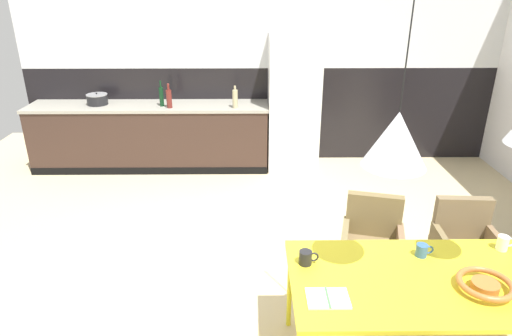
{
  "coord_description": "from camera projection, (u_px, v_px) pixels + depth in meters",
  "views": [
    {
      "loc": [
        -0.19,
        -3.11,
        2.47
      ],
      "look_at": [
        -0.15,
        0.71,
        0.86
      ],
      "focal_mm": 31.41,
      "sensor_mm": 36.0,
      "label": 1
    }
  ],
  "objects": [
    {
      "name": "ground_plane",
      "position": [
        275.0,
        293.0,
        3.83
      ],
      "size": [
        8.73,
        8.73,
        0.0
      ],
      "primitive_type": "plane",
      "color": "#CAB587"
    },
    {
      "name": "back_wall_splashback_dark",
      "position": [
        265.0,
        114.0,
        6.51
      ],
      "size": [
        6.72,
        0.12,
        1.34
      ],
      "primitive_type": "cube",
      "color": "black",
      "rests_on": "ground"
    },
    {
      "name": "back_wall_panel_upper",
      "position": [
        265.0,
        17.0,
        5.99
      ],
      "size": [
        6.72,
        0.12,
        1.34
      ],
      "primitive_type": "cube",
      "color": "silver",
      "rests_on": "back_wall_splashback_dark"
    },
    {
      "name": "kitchen_counter",
      "position": [
        151.0,
        136.0,
        6.25
      ],
      "size": [
        3.26,
        0.63,
        0.9
      ],
      "color": "#38271F",
      "rests_on": "ground"
    },
    {
      "name": "refrigerator_column",
      "position": [
        293.0,
        104.0,
        6.09
      ],
      "size": [
        0.68,
        0.6,
        1.83
      ],
      "primitive_type": "cube",
      "color": "silver",
      "rests_on": "ground"
    },
    {
      "name": "dining_table",
      "position": [
        437.0,
        284.0,
        2.83
      ],
      "size": [
        1.87,
        0.91,
        0.74
      ],
      "color": "yellow",
      "rests_on": "ground"
    },
    {
      "name": "armchair_near_window",
      "position": [
        465.0,
        237.0,
        3.69
      ],
      "size": [
        0.51,
        0.5,
        0.81
      ],
      "rotation": [
        0.0,
        0.0,
        3.08
      ],
      "color": "brown",
      "rests_on": "ground"
    },
    {
      "name": "armchair_by_stool",
      "position": [
        372.0,
        234.0,
        3.7
      ],
      "size": [
        0.58,
        0.57,
        0.83
      ],
      "rotation": [
        0.0,
        0.0,
        2.89
      ],
      "color": "brown",
      "rests_on": "ground"
    },
    {
      "name": "fruit_bowl",
      "position": [
        485.0,
        284.0,
        2.69
      ],
      "size": [
        0.34,
        0.34,
        0.07
      ],
      "color": "#B2662D",
      "rests_on": "dining_table"
    },
    {
      "name": "open_book",
      "position": [
        328.0,
        298.0,
        2.63
      ],
      "size": [
        0.25,
        0.19,
        0.02
      ],
      "color": "white",
      "rests_on": "dining_table"
    },
    {
      "name": "mug_white_ceramic",
      "position": [
        306.0,
        258.0,
        2.94
      ],
      "size": [
        0.13,
        0.09,
        0.1
      ],
      "color": "black",
      "rests_on": "dining_table"
    },
    {
      "name": "mug_dark_espresso",
      "position": [
        503.0,
        243.0,
        3.1
      ],
      "size": [
        0.12,
        0.08,
        0.1
      ],
      "color": "white",
      "rests_on": "dining_table"
    },
    {
      "name": "mug_tall_blue",
      "position": [
        422.0,
        250.0,
        3.03
      ],
      "size": [
        0.12,
        0.08,
        0.09
      ],
      "color": "#335B93",
      "rests_on": "dining_table"
    },
    {
      "name": "cooking_pot",
      "position": [
        97.0,
        99.0,
        6.05
      ],
      "size": [
        0.28,
        0.28,
        0.17
      ],
      "color": "black",
      "rests_on": "kitchen_counter"
    },
    {
      "name": "bottle_oil_tall",
      "position": [
        161.0,
        96.0,
        5.95
      ],
      "size": [
        0.06,
        0.06,
        0.34
      ],
      "color": "#0F3319",
      "rests_on": "kitchen_counter"
    },
    {
      "name": "bottle_wine_green",
      "position": [
        169.0,
        98.0,
        5.88
      ],
      "size": [
        0.07,
        0.07,
        0.32
      ],
      "color": "maroon",
      "rests_on": "kitchen_counter"
    },
    {
      "name": "bottle_spice_small",
      "position": [
        235.0,
        99.0,
        5.87
      ],
      "size": [
        0.07,
        0.07,
        0.3
      ],
      "color": "tan",
      "rests_on": "kitchen_counter"
    },
    {
      "name": "pendant_lamp_over_table_near",
      "position": [
        396.0,
        139.0,
        2.47
      ],
      "size": [
        0.36,
        0.36,
        1.12
      ],
      "color": "black"
    }
  ]
}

